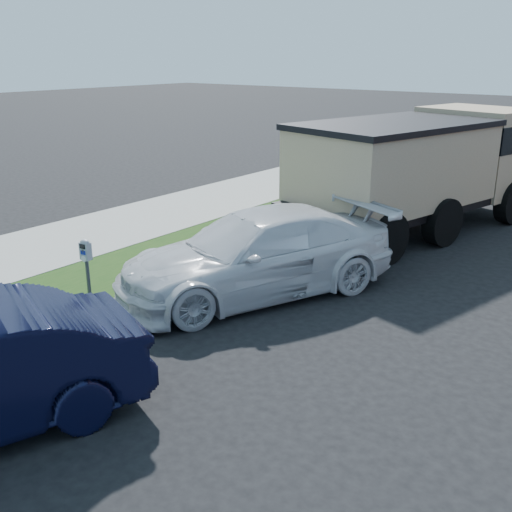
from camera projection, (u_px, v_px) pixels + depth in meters
The scene contains 5 objects.
ground at pixel (290, 358), 8.67m from camera, with size 120.00×120.00×0.00m, color black.
streetside at pixel (136, 247), 13.38m from camera, with size 6.12×50.00×0.15m.
parking_meter at pixel (86, 261), 9.50m from camera, with size 0.19×0.14×1.29m.
white_wagon at pixel (261, 253), 10.84m from camera, with size 2.11×5.19×1.51m, color silver.
dump_truck at pixel (424, 164), 14.72m from camera, with size 4.24×7.62×2.83m.
Camera 1 is at (4.34, -6.42, 4.19)m, focal length 42.00 mm.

